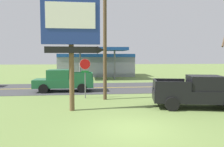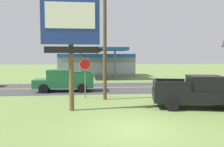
{
  "view_description": "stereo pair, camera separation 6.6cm",
  "coord_description": "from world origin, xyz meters",
  "px_view_note": "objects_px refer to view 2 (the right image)",
  "views": [
    {
      "loc": [
        -1.89,
        -9.11,
        3.05
      ],
      "look_at": [
        0.0,
        8.0,
        1.8
      ],
      "focal_mm": 35.66,
      "sensor_mm": 36.0,
      "label": 1
    },
    {
      "loc": [
        -1.82,
        -9.11,
        3.05
      ],
      "look_at": [
        0.0,
        8.0,
        1.8
      ],
      "focal_mm": 35.66,
      "sensor_mm": 36.0,
      "label": 2
    }
  ],
  "objects_px": {
    "utility_pole": "(105,28)",
    "pickup_green_on_road": "(63,81)",
    "motel_sign": "(72,31)",
    "stop_sign": "(85,71)",
    "pickup_black_parked_on_lawn": "(198,92)",
    "gas_station": "(96,64)"
  },
  "relations": [
    {
      "from": "stop_sign",
      "to": "utility_pole",
      "type": "bearing_deg",
      "value": -24.5
    },
    {
      "from": "pickup_black_parked_on_lawn",
      "to": "gas_station",
      "type": "bearing_deg",
      "value": 102.22
    },
    {
      "from": "motel_sign",
      "to": "utility_pole",
      "type": "xyz_separation_m",
      "value": [
        2.09,
        3.29,
        0.65
      ]
    },
    {
      "from": "motel_sign",
      "to": "utility_pole",
      "type": "bearing_deg",
      "value": 57.58
    },
    {
      "from": "gas_station",
      "to": "pickup_green_on_road",
      "type": "relative_size",
      "value": 2.31
    },
    {
      "from": "pickup_green_on_road",
      "to": "utility_pole",
      "type": "bearing_deg",
      "value": -50.69
    },
    {
      "from": "stop_sign",
      "to": "pickup_black_parked_on_lawn",
      "type": "bearing_deg",
      "value": -30.28
    },
    {
      "from": "motel_sign",
      "to": "stop_sign",
      "type": "bearing_deg",
      "value": 80.47
    },
    {
      "from": "utility_pole",
      "to": "pickup_green_on_road",
      "type": "bearing_deg",
      "value": 129.31
    },
    {
      "from": "gas_station",
      "to": "pickup_black_parked_on_lawn",
      "type": "bearing_deg",
      "value": -77.78
    },
    {
      "from": "stop_sign",
      "to": "pickup_black_parked_on_lawn",
      "type": "distance_m",
      "value": 7.94
    },
    {
      "from": "motel_sign",
      "to": "pickup_green_on_road",
      "type": "xyz_separation_m",
      "value": [
        -1.33,
        7.46,
        -3.53
      ]
    },
    {
      "from": "motel_sign",
      "to": "pickup_green_on_road",
      "type": "distance_m",
      "value": 8.36
    },
    {
      "from": "stop_sign",
      "to": "pickup_green_on_road",
      "type": "relative_size",
      "value": 0.57
    },
    {
      "from": "pickup_black_parked_on_lawn",
      "to": "pickup_green_on_road",
      "type": "relative_size",
      "value": 1.06
    },
    {
      "from": "gas_station",
      "to": "utility_pole",
      "type": "bearing_deg",
      "value": -90.4
    },
    {
      "from": "pickup_black_parked_on_lawn",
      "to": "stop_sign",
      "type": "bearing_deg",
      "value": 149.72
    },
    {
      "from": "gas_station",
      "to": "pickup_black_parked_on_lawn",
      "type": "distance_m",
      "value": 24.67
    },
    {
      "from": "motel_sign",
      "to": "pickup_green_on_road",
      "type": "height_order",
      "value": "motel_sign"
    },
    {
      "from": "stop_sign",
      "to": "utility_pole",
      "type": "distance_m",
      "value": 3.49
    },
    {
      "from": "motel_sign",
      "to": "gas_station",
      "type": "xyz_separation_m",
      "value": [
        2.24,
        24.06,
        -2.55
      ]
    },
    {
      "from": "motel_sign",
      "to": "stop_sign",
      "type": "relative_size",
      "value": 2.24
    }
  ]
}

